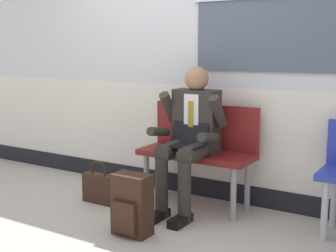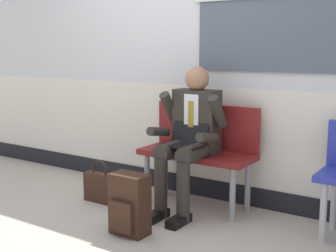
# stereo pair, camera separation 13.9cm
# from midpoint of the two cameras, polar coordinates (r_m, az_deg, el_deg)

# --- Properties ---
(ground_plane) EXTENTS (18.00, 18.00, 0.00)m
(ground_plane) POSITION_cam_midpoint_polar(r_m,az_deg,el_deg) (4.15, -4.45, -10.45)
(ground_plane) COLOR #B2A899
(station_wall) EXTENTS (6.76, 0.16, 2.72)m
(station_wall) POSITION_cam_midpoint_polar(r_m,az_deg,el_deg) (4.51, 1.13, 8.79)
(station_wall) COLOR silver
(station_wall) RESTS_ON ground
(bench_with_person) EXTENTS (1.03, 0.42, 0.91)m
(bench_with_person) POSITION_cam_midpoint_polar(r_m,az_deg,el_deg) (4.20, 2.95, -2.46)
(bench_with_person) COLOR maroon
(bench_with_person) RESTS_ON ground
(person_seated) EXTENTS (0.57, 0.70, 1.26)m
(person_seated) POSITION_cam_midpoint_polar(r_m,az_deg,el_deg) (4.01, 1.61, -1.11)
(person_seated) COLOR #2D2823
(person_seated) RESTS_ON ground
(backpack) EXTENTS (0.29, 0.21, 0.48)m
(backpack) POSITION_cam_midpoint_polar(r_m,az_deg,el_deg) (3.62, -5.57, -9.63)
(backpack) COLOR #331E14
(backpack) RESTS_ON ground
(handbag) EXTENTS (0.32, 0.09, 0.40)m
(handbag) POSITION_cam_midpoint_polar(r_m,az_deg,el_deg) (4.39, -9.34, -7.41)
(handbag) COLOR #331E14
(handbag) RESTS_ON ground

